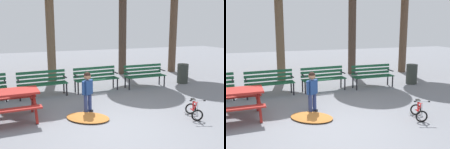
# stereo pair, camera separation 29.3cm
# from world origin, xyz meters

# --- Properties ---
(ground) EXTENTS (36.00, 36.00, 0.00)m
(ground) POSITION_xyz_m (0.00, 0.00, 0.00)
(ground) COLOR slate
(park_bench_left) EXTENTS (1.62, 0.55, 0.85)m
(park_bench_left) POSITION_xyz_m (-1.15, 3.52, 0.51)
(park_bench_left) COLOR #195133
(park_bench_left) RESTS_ON ground
(park_bench_right) EXTENTS (1.62, 0.54, 0.85)m
(park_bench_right) POSITION_xyz_m (0.75, 3.62, 0.51)
(park_bench_right) COLOR #195133
(park_bench_right) RESTS_ON ground
(park_bench_far_right) EXTENTS (1.60, 0.46, 0.85)m
(park_bench_far_right) POSITION_xyz_m (2.66, 3.47, 0.51)
(park_bench_far_right) COLOR #195133
(park_bench_far_right) RESTS_ON ground
(child_standing) EXTENTS (0.37, 0.29, 1.13)m
(child_standing) POSITION_xyz_m (-0.21, 1.40, 0.67)
(child_standing) COLOR navy
(child_standing) RESTS_ON ground
(kids_bicycle) EXTENTS (0.52, 0.63, 0.54)m
(kids_bicycle) POSITION_xyz_m (2.23, 0.02, 0.20)
(kids_bicycle) COLOR black
(kids_bicycle) RESTS_ON ground
(leaf_pile) EXTENTS (1.39, 1.36, 0.07)m
(leaf_pile) POSITION_xyz_m (-0.36, 0.93, 0.04)
(leaf_pile) COLOR #B26B2D
(leaf_pile) RESTS_ON ground
(trash_bin) EXTENTS (0.44, 0.44, 0.79)m
(trash_bin) POSITION_xyz_m (4.43, 3.45, 0.40)
(trash_bin) COLOR #2D332D
(trash_bin) RESTS_ON ground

